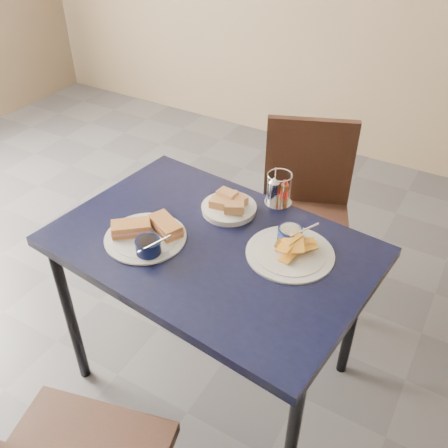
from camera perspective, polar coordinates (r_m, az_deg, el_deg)
The scene contains 7 objects.
ground at distance 2.24m, azimuth -4.25°, elevation -20.72°, with size 6.00×6.00×0.00m, color #4C4C50.
dining_table at distance 1.85m, azimuth -1.43°, elevation -3.86°, with size 1.21×0.87×0.75m.
chair_far at distance 2.47m, azimuth 10.04°, elevation 2.53°, with size 0.55×0.55×0.90m.
sandwich_plate at distance 1.83m, azimuth -8.76°, elevation -1.16°, with size 0.31×0.30×0.12m.
plantain_plate at distance 1.78m, azimuth 7.59°, elevation -2.61°, with size 0.31×0.31×0.12m.
bread_basket at distance 1.95m, azimuth 0.60°, elevation 2.05°, with size 0.21×0.21×0.07m.
condiment_caddy at distance 1.99m, azimuth 6.17°, elevation 3.80°, with size 0.11×0.11×0.14m.
Camera 1 is at (0.73, -0.95, 1.89)m, focal length 40.00 mm.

